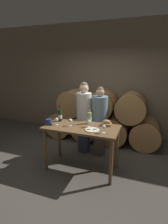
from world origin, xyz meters
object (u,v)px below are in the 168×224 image
(person_right, at_px, (100,122))
(person_left, at_px, (84,118))
(bread_basket, at_px, (107,123))
(wine_glass_right, at_px, (104,127))
(tasting_table, at_px, (82,133))
(blue_crock, at_px, (49,122))
(wine_glass_center, at_px, (89,122))
(cheese_plate, at_px, (92,130))
(wine_glass_far_left, at_px, (57,120))
(wine_glass_left, at_px, (70,121))
(wine_bottle_red, at_px, (60,116))
(wine_bottle_white, at_px, (90,118))

(person_right, bearing_deg, person_left, 179.97)
(person_right, bearing_deg, bread_basket, -61.42)
(wine_glass_right, bearing_deg, bread_basket, 95.33)
(tasting_table, height_order, bread_basket, bread_basket)
(blue_crock, xyz_separation_m, wine_glass_center, (0.78, 0.15, 0.04))
(person_right, distance_m, wine_glass_right, 0.96)
(cheese_plate, xyz_separation_m, wine_glass_far_left, (-0.74, 0.04, 0.09))
(cheese_plate, relative_size, wine_glass_left, 1.78)
(tasting_table, bearing_deg, wine_glass_right, -19.69)
(wine_glass_left, bearing_deg, wine_glass_right, -10.92)
(person_left, xyz_separation_m, wine_glass_far_left, (-0.28, -0.79, 0.16))
(person_left, height_order, person_right, person_left)
(person_right, relative_size, wine_glass_center, 11.19)
(wine_glass_center, bearing_deg, wine_glass_far_left, -171.13)
(wine_glass_right, bearing_deg, wine_glass_far_left, 174.39)
(person_left, relative_size, wine_glass_far_left, 11.84)
(bread_basket, xyz_separation_m, cheese_plate, (-0.19, -0.33, -0.03))
(tasting_table, distance_m, wine_glass_far_left, 0.55)
(wine_glass_center, bearing_deg, wine_glass_right, -30.08)
(wine_bottle_red, height_order, wine_bottle_white, wine_bottle_red)
(wine_glass_right, bearing_deg, person_right, 109.26)
(wine_bottle_red, bearing_deg, wine_glass_left, -30.59)
(wine_bottle_red, relative_size, bread_basket, 1.65)
(wine_glass_right, bearing_deg, tasting_table, 160.31)
(person_left, relative_size, wine_bottle_red, 4.99)
(wine_bottle_red, relative_size, wine_glass_center, 2.37)
(tasting_table, height_order, person_right, person_right)
(bread_basket, bearing_deg, wine_glass_left, -159.21)
(person_right, height_order, wine_glass_far_left, person_right)
(blue_crock, bearing_deg, bread_basket, 17.30)
(wine_bottle_red, distance_m, cheese_plate, 0.84)
(wine_bottle_white, bearing_deg, wine_glass_far_left, -153.22)
(wine_glass_left, bearing_deg, tasting_table, 9.70)
(wine_glass_center, bearing_deg, bread_basket, 32.19)
(wine_bottle_white, xyz_separation_m, wine_glass_left, (-0.30, -0.26, -0.01))
(person_right, height_order, bread_basket, person_right)
(wine_bottle_white, bearing_deg, tasting_table, -112.13)
(wine_bottle_red, distance_m, wine_glass_left, 0.37)
(wine_glass_left, bearing_deg, blue_crock, -168.33)
(person_right, bearing_deg, wine_bottle_red, -141.32)
(wine_bottle_red, relative_size, wine_glass_left, 2.37)
(tasting_table, bearing_deg, wine_glass_left, -170.30)
(blue_crock, xyz_separation_m, wine_glass_left, (0.43, 0.09, 0.04))
(wine_bottle_red, height_order, wine_glass_right, wine_bottle_red)
(tasting_table, xyz_separation_m, bread_basket, (0.44, 0.21, 0.19))
(wine_glass_center, bearing_deg, person_left, 117.01)
(wine_bottle_white, relative_size, wine_glass_far_left, 2.32)
(wine_bottle_red, relative_size, wine_glass_right, 2.37)
(blue_crock, distance_m, wine_glass_left, 0.44)
(tasting_table, relative_size, wine_glass_far_left, 9.98)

